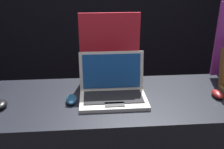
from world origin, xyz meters
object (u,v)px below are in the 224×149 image
at_px(mouse_front, 0,105).
at_px(promo_stand_middle, 110,50).
at_px(mouse_back, 217,94).
at_px(mouse_middle, 71,99).
at_px(laptop_middle, 113,88).

bearing_deg(mouse_front, promo_stand_middle, 25.99).
relative_size(promo_stand_middle, mouse_back, 4.34).
bearing_deg(mouse_middle, laptop_middle, 8.18).
xyz_separation_m(mouse_middle, mouse_back, (0.86, -0.01, 0.00)).
xyz_separation_m(laptop_middle, promo_stand_middle, (-0.00, 0.24, 0.16)).
height_order(mouse_middle, mouse_back, mouse_back).
bearing_deg(mouse_back, mouse_middle, 179.51).
bearing_deg(mouse_back, mouse_front, -178.86).
xyz_separation_m(mouse_front, mouse_middle, (0.39, 0.03, -0.00)).
bearing_deg(mouse_front, laptop_middle, 6.08).
bearing_deg(mouse_middle, mouse_front, -175.24).
distance_m(mouse_front, laptop_middle, 0.63).
bearing_deg(promo_stand_middle, mouse_middle, -131.35).
distance_m(laptop_middle, mouse_back, 0.62).
bearing_deg(promo_stand_middle, mouse_back, -24.32).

